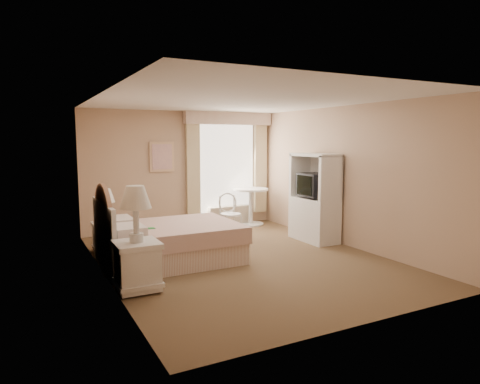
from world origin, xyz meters
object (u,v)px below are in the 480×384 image
round_table (251,200)px  armoire (315,205)px  cafe_chair (229,211)px  nightstand_far (106,229)px  bed (166,241)px  nightstand_near (137,252)px

round_table → armoire: bearing=-80.0°
cafe_chair → armoire: (1.22, -1.16, 0.19)m
round_table → cafe_chair: bearing=-140.4°
nightstand_far → round_table: bearing=16.3°
bed → armoire: size_ratio=1.25×
cafe_chair → nightstand_near: bearing=-136.3°
bed → cafe_chair: 2.14m
bed → nightstand_near: nightstand_near is taller
nightstand_near → armoire: size_ratio=0.80×
nightstand_near → cafe_chair: 3.37m
round_table → armoire: 1.93m
armoire → cafe_chair: bearing=136.6°
armoire → bed: bearing=-177.8°
nightstand_near → nightstand_far: 2.11m
nightstand_near → cafe_chair: (2.43, 2.34, -0.01)m
round_table → armoire: armoire is taller
round_table → armoire: size_ratio=0.50×
nightstand_far → armoire: (3.65, -0.92, 0.28)m
bed → armoire: bearing=2.2°
nightstand_far → armoire: 3.78m
nightstand_far → armoire: size_ratio=0.65×
bed → cafe_chair: (1.71, 1.27, 0.16)m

